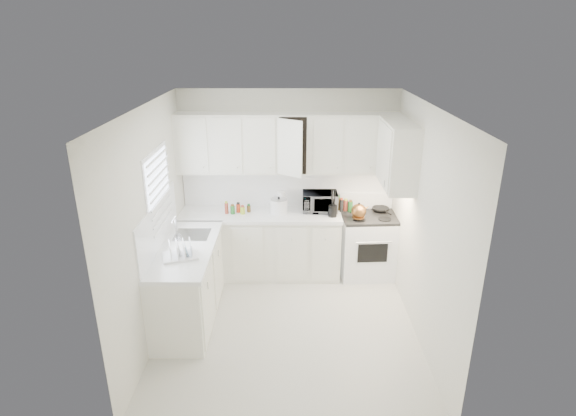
{
  "coord_description": "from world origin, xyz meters",
  "views": [
    {
      "loc": [
        0.03,
        -4.7,
        3.32
      ],
      "look_at": [
        0.0,
        0.7,
        1.25
      ],
      "focal_mm": 29.02,
      "sensor_mm": 36.0,
      "label": 1
    }
  ],
  "objects_px": {
    "rice_cooker": "(279,205)",
    "utensil_crock": "(333,203)",
    "stove": "(368,237)",
    "dish_rack": "(180,249)",
    "microwave": "(320,200)",
    "tea_kettle": "(359,210)"
  },
  "relations": [
    {
      "from": "tea_kettle",
      "to": "microwave",
      "type": "relative_size",
      "value": 0.52
    },
    {
      "from": "tea_kettle",
      "to": "rice_cooker",
      "type": "distance_m",
      "value": 1.09
    },
    {
      "from": "utensil_crock",
      "to": "dish_rack",
      "type": "xyz_separation_m",
      "value": [
        -1.8,
        -1.23,
        -0.09
      ]
    },
    {
      "from": "tea_kettle",
      "to": "rice_cooker",
      "type": "xyz_separation_m",
      "value": [
        -1.08,
        0.15,
        0.01
      ]
    },
    {
      "from": "rice_cooker",
      "to": "dish_rack",
      "type": "height_order",
      "value": "rice_cooker"
    },
    {
      "from": "dish_rack",
      "to": "microwave",
      "type": "bearing_deg",
      "value": 23.38
    },
    {
      "from": "tea_kettle",
      "to": "utensil_crock",
      "type": "xyz_separation_m",
      "value": [
        -0.35,
        0.03,
        0.09
      ]
    },
    {
      "from": "stove",
      "to": "dish_rack",
      "type": "height_order",
      "value": "stove"
    },
    {
      "from": "stove",
      "to": "dish_rack",
      "type": "bearing_deg",
      "value": -153.03
    },
    {
      "from": "utensil_crock",
      "to": "dish_rack",
      "type": "relative_size",
      "value": 1.02
    },
    {
      "from": "rice_cooker",
      "to": "stove",
      "type": "bearing_deg",
      "value": 12.81
    },
    {
      "from": "rice_cooker",
      "to": "utensil_crock",
      "type": "distance_m",
      "value": 0.75
    },
    {
      "from": "tea_kettle",
      "to": "utensil_crock",
      "type": "bearing_deg",
      "value": 169.9
    },
    {
      "from": "utensil_crock",
      "to": "stove",
      "type": "bearing_deg",
      "value": 14.0
    },
    {
      "from": "stove",
      "to": "tea_kettle",
      "type": "xyz_separation_m",
      "value": [
        -0.18,
        -0.16,
        0.47
      ]
    },
    {
      "from": "microwave",
      "to": "dish_rack",
      "type": "height_order",
      "value": "microwave"
    },
    {
      "from": "stove",
      "to": "utensil_crock",
      "type": "xyz_separation_m",
      "value": [
        -0.53,
        -0.13,
        0.56
      ]
    },
    {
      "from": "microwave",
      "to": "rice_cooker",
      "type": "height_order",
      "value": "microwave"
    },
    {
      "from": "rice_cooker",
      "to": "utensil_crock",
      "type": "relative_size",
      "value": 0.62
    },
    {
      "from": "tea_kettle",
      "to": "utensil_crock",
      "type": "distance_m",
      "value": 0.36
    },
    {
      "from": "stove",
      "to": "tea_kettle",
      "type": "height_order",
      "value": "tea_kettle"
    },
    {
      "from": "microwave",
      "to": "utensil_crock",
      "type": "height_order",
      "value": "utensil_crock"
    }
  ]
}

